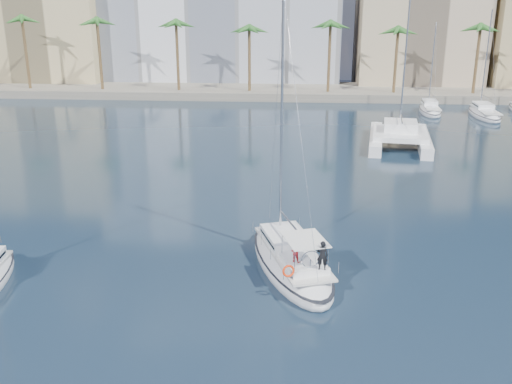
{
  "coord_description": "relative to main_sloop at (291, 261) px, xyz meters",
  "views": [
    {
      "loc": [
        2.46,
        -30.39,
        14.23
      ],
      "look_at": [
        0.04,
        1.5,
        3.5
      ],
      "focal_mm": 40.0,
      "sensor_mm": 36.0,
      "label": 1
    }
  ],
  "objects": [
    {
      "name": "moored_yacht_b",
      "position": [
        24.28,
        46.46,
        -0.49
      ],
      "size": [
        3.32,
        10.83,
        13.72
      ],
      "primitive_type": null,
      "rotation": [
        0.0,
        0.0,
        -0.02
      ],
      "color": "white",
      "rests_on": "ground"
    },
    {
      "name": "building_tan_left",
      "position": [
        -44.22,
        70.46,
        10.51
      ],
      "size": [
        22.0,
        14.0,
        22.0
      ],
      "primitive_type": "cube",
      "color": "tan",
      "rests_on": "ground"
    },
    {
      "name": "building_beige",
      "position": [
        19.78,
        71.46,
        9.51
      ],
      "size": [
        20.0,
        14.0,
        20.0
      ],
      "primitive_type": "cube",
      "color": "tan",
      "rests_on": "ground"
    },
    {
      "name": "moored_yacht_a",
      "position": [
        17.78,
        48.46,
        -0.49
      ],
      "size": [
        3.37,
        9.52,
        11.9
      ],
      "primitive_type": null,
      "rotation": [
        0.0,
        0.0,
        -0.07
      ],
      "color": "white",
      "rests_on": "ground"
    },
    {
      "name": "building_modern",
      "position": [
        -14.22,
        74.46,
        13.51
      ],
      "size": [
        42.0,
        16.0,
        28.0
      ],
      "primitive_type": "cube",
      "color": "white",
      "rests_on": "ground"
    },
    {
      "name": "main_sloop",
      "position": [
        0.0,
        0.0,
        0.0
      ],
      "size": [
        6.42,
        10.92,
        15.45
      ],
      "rotation": [
        0.0,
        0.0,
        0.32
      ],
      "color": "white",
      "rests_on": "ground"
    },
    {
      "name": "catamaran",
      "position": [
        10.74,
        29.81,
        0.65
      ],
      "size": [
        7.55,
        12.7,
        17.51
      ],
      "rotation": [
        0.0,
        0.0,
        -0.13
      ],
      "color": "white",
      "rests_on": "ground"
    },
    {
      "name": "ground",
      "position": [
        -2.22,
        1.46,
        -0.49
      ],
      "size": [
        160.0,
        160.0,
        0.0
      ],
      "primitive_type": "plane",
      "color": "black",
      "rests_on": "ground"
    },
    {
      "name": "seagull",
      "position": [
        -1.12,
        5.02,
        -0.01
      ],
      "size": [
        1.13,
        0.48,
        0.21
      ],
      "color": "silver",
      "rests_on": "ground"
    },
    {
      "name": "quay",
      "position": [
        -2.22,
        62.46,
        0.11
      ],
      "size": [
        120.0,
        14.0,
        1.2
      ],
      "primitive_type": "cube",
      "color": "gray",
      "rests_on": "ground"
    },
    {
      "name": "palm_centre",
      "position": [
        -2.22,
        58.46,
        9.79
      ],
      "size": [
        3.6,
        3.6,
        12.3
      ],
      "color": "brown",
      "rests_on": "ground"
    },
    {
      "name": "palm_left",
      "position": [
        -36.22,
        58.46,
        9.79
      ],
      "size": [
        3.6,
        3.6,
        12.3
      ],
      "color": "brown",
      "rests_on": "ground"
    }
  ]
}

